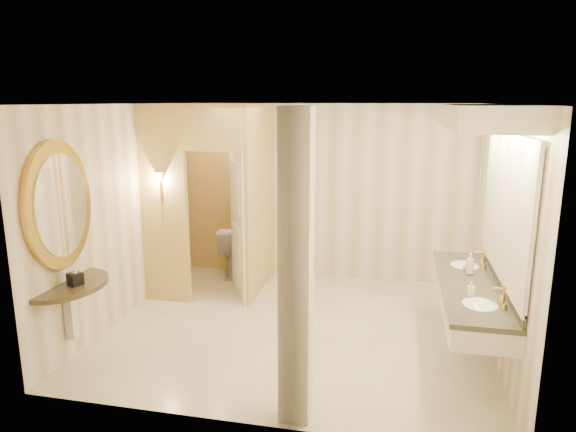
% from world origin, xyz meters
% --- Properties ---
extents(floor, '(4.50, 4.50, 0.00)m').
position_xyz_m(floor, '(0.00, 0.00, 0.00)').
color(floor, silver).
rests_on(floor, ground).
extents(ceiling, '(4.50, 4.50, 0.00)m').
position_xyz_m(ceiling, '(0.00, 0.00, 2.70)').
color(ceiling, white).
rests_on(ceiling, wall_back).
extents(wall_back, '(4.50, 0.02, 2.70)m').
position_xyz_m(wall_back, '(0.00, 2.00, 1.35)').
color(wall_back, silver).
rests_on(wall_back, floor).
extents(wall_front, '(4.50, 0.02, 2.70)m').
position_xyz_m(wall_front, '(0.00, -2.00, 1.35)').
color(wall_front, silver).
rests_on(wall_front, floor).
extents(wall_left, '(0.02, 4.00, 2.70)m').
position_xyz_m(wall_left, '(-2.25, 0.00, 1.35)').
color(wall_left, silver).
rests_on(wall_left, floor).
extents(wall_right, '(0.02, 4.00, 2.70)m').
position_xyz_m(wall_right, '(2.25, 0.00, 1.35)').
color(wall_right, silver).
rests_on(wall_right, floor).
extents(toilet_closet, '(1.50, 1.55, 2.70)m').
position_xyz_m(toilet_closet, '(-1.13, 0.97, 1.39)').
color(toilet_closet, '#E3C877').
rests_on(toilet_closet, floor).
extents(wall_sconce, '(0.14, 0.14, 0.42)m').
position_xyz_m(wall_sconce, '(-1.93, 0.43, 1.73)').
color(wall_sconce, gold).
rests_on(wall_sconce, toilet_closet).
extents(vanity, '(0.75, 2.41, 2.09)m').
position_xyz_m(vanity, '(1.98, -0.40, 1.63)').
color(vanity, silver).
rests_on(vanity, floor).
extents(console_shelf, '(1.02, 1.02, 1.96)m').
position_xyz_m(console_shelf, '(-2.21, -1.30, 1.35)').
color(console_shelf, black).
rests_on(console_shelf, floor).
extents(pillar, '(0.26, 0.26, 2.70)m').
position_xyz_m(pillar, '(0.35, -1.80, 1.35)').
color(pillar, silver).
rests_on(pillar, floor).
extents(tissue_box, '(0.17, 0.17, 0.13)m').
position_xyz_m(tissue_box, '(-2.07, -1.33, 0.94)').
color(tissue_box, black).
rests_on(tissue_box, console_shelf).
extents(toilet, '(0.66, 0.89, 0.81)m').
position_xyz_m(toilet, '(-1.40, 1.75, 0.41)').
color(toilet, white).
rests_on(toilet, floor).
extents(soap_bottle_a, '(0.07, 0.07, 0.14)m').
position_xyz_m(soap_bottle_a, '(1.89, -0.78, 0.95)').
color(soap_bottle_a, beige).
rests_on(soap_bottle_a, vanity).
extents(soap_bottle_b, '(0.10, 0.10, 0.11)m').
position_xyz_m(soap_bottle_b, '(1.95, 0.02, 0.93)').
color(soap_bottle_b, silver).
rests_on(soap_bottle_b, vanity).
extents(soap_bottle_c, '(0.10, 0.10, 0.24)m').
position_xyz_m(soap_bottle_c, '(1.96, -0.12, 0.99)').
color(soap_bottle_c, '#C6B28C').
rests_on(soap_bottle_c, vanity).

